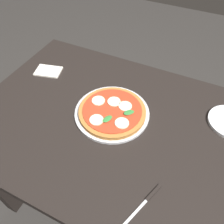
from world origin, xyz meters
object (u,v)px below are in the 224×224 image
serving_tray (112,113)px  pizza (112,111)px  napkin (48,71)px  knife (148,199)px  dining_table (124,141)px

serving_tray → pizza: pizza is taller
napkin → knife: 0.80m
napkin → knife: size_ratio=0.75×
serving_tray → knife: bearing=133.0°
dining_table → serving_tray: 0.15m
dining_table → napkin: napkin is taller
pizza → knife: bearing=133.2°
serving_tray → knife: size_ratio=1.87×
napkin → dining_table: bearing=162.9°
napkin → knife: bearing=149.7°
serving_tray → knife: 0.39m
dining_table → serving_tray: size_ratio=4.12×
dining_table → napkin: 0.54m
dining_table → knife: 0.33m
pizza → dining_table: bearing=157.5°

